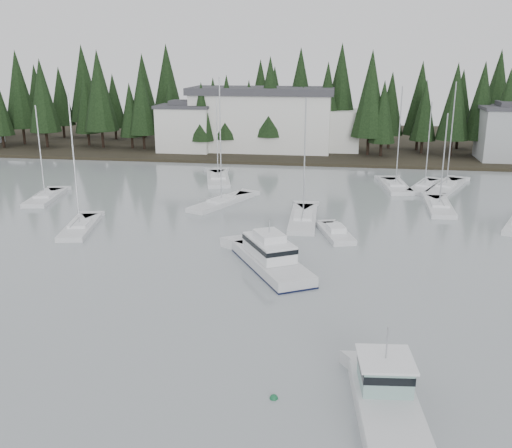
{
  "coord_description": "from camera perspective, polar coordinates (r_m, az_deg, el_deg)",
  "views": [
    {
      "loc": [
        9.31,
        -18.27,
        16.53
      ],
      "look_at": [
        2.12,
        28.79,
        2.5
      ],
      "focal_mm": 40.0,
      "sensor_mm": 36.0,
      "label": 1
    }
  ],
  "objects": [
    {
      "name": "far_shore_land",
      "position": [
        116.82,
        4.07,
        8.25
      ],
      "size": [
        240.0,
        54.0,
        1.0
      ],
      "primitive_type": "cube",
      "color": "black",
      "rests_on": "ground"
    },
    {
      "name": "mooring_buoy_dark",
      "position": [
        30.69,
        11.5,
        -16.54
      ],
      "size": [
        0.34,
        0.34,
        0.34
      ],
      "primitive_type": "sphere",
      "color": "black",
      "rests_on": "ground"
    },
    {
      "name": "sailboat_13",
      "position": [
        77.59,
        16.51,
        3.49
      ],
      "size": [
        5.51,
        9.1,
        11.64
      ],
      "rotation": [
        0.0,
        0.0,
        1.19
      ],
      "color": "silver",
      "rests_on": "ground"
    },
    {
      "name": "sailboat_4",
      "position": [
        59.23,
        -17.18,
        -0.45
      ],
      "size": [
        4.12,
        8.8,
        13.84
      ],
      "rotation": [
        0.0,
        0.0,
        1.77
      ],
      "color": "silver",
      "rests_on": "ground"
    },
    {
      "name": "sailboat_9",
      "position": [
        66.43,
        -3.47,
        2.06
      ],
      "size": [
        6.45,
        10.36,
        14.94
      ],
      "rotation": [
        0.0,
        0.0,
        1.15
      ],
      "color": "silver",
      "rests_on": "ground"
    },
    {
      "name": "house_west",
      "position": [
        101.73,
        -7.05,
        9.6
      ],
      "size": [
        9.54,
        7.42,
        8.75
      ],
      "color": "silver",
      "rests_on": "ground"
    },
    {
      "name": "sailboat_0",
      "position": [
        78.34,
        18.48,
        3.44
      ],
      "size": [
        6.69,
        10.86,
        14.09
      ],
      "rotation": [
        0.0,
        0.0,
        1.17
      ],
      "color": "silver",
      "rests_on": "ground"
    },
    {
      "name": "lobster_boat_teal",
      "position": [
        29.14,
        13.04,
        -17.31
      ],
      "size": [
        3.72,
        8.58,
        4.64
      ],
      "rotation": [
        0.0,
        0.0,
        1.67
      ],
      "color": "silver",
      "rests_on": "ground"
    },
    {
      "name": "sailboat_2",
      "position": [
        73.03,
        -20.32,
        2.35
      ],
      "size": [
        4.0,
        8.81,
        11.68
      ],
      "rotation": [
        0.0,
        0.0,
        1.73
      ],
      "color": "silver",
      "rests_on": "ground"
    },
    {
      "name": "runabout_1",
      "position": [
        55.16,
        7.98,
        -1.03
      ],
      "size": [
        3.97,
        6.89,
        1.42
      ],
      "rotation": [
        0.0,
        0.0,
        1.86
      ],
      "color": "silver",
      "rests_on": "ground"
    },
    {
      "name": "cabin_cruiser_center",
      "position": [
        46.36,
        1.48,
        -3.58
      ],
      "size": [
        8.0,
        10.7,
        4.5
      ],
      "rotation": [
        0.0,
        0.0,
        2.09
      ],
      "color": "silver",
      "rests_on": "ground"
    },
    {
      "name": "sailboat_11",
      "position": [
        59.77,
        4.73,
        0.37
      ],
      "size": [
        2.96,
        10.78,
        13.16
      ],
      "rotation": [
        0.0,
        0.0,
        1.6
      ],
      "color": "silver",
      "rests_on": "ground"
    },
    {
      "name": "harbor_inn",
      "position": [
        101.92,
        1.75,
        10.36
      ],
      "size": [
        29.5,
        11.5,
        10.9
      ],
      "color": "silver",
      "rests_on": "ground"
    },
    {
      "name": "sailboat_3",
      "position": [
        67.63,
        17.83,
        1.52
      ],
      "size": [
        2.9,
        9.28,
        11.19
      ],
      "rotation": [
        0.0,
        0.0,
        1.54
      ],
      "color": "silver",
      "rests_on": "ground"
    },
    {
      "name": "sailboat_12",
      "position": [
        76.8,
        13.77,
        3.57
      ],
      "size": [
        3.95,
        9.26,
        13.56
      ],
      "rotation": [
        0.0,
        0.0,
        1.69
      ],
      "color": "silver",
      "rests_on": "ground"
    },
    {
      "name": "sailboat_6",
      "position": [
        79.44,
        -3.82,
        4.41
      ],
      "size": [
        5.44,
        10.92,
        11.96
      ],
      "rotation": [
        0.0,
        0.0,
        1.82
      ],
      "color": "silver",
      "rests_on": "ground"
    },
    {
      "name": "mooring_buoy_green",
      "position": [
        29.98,
        1.79,
        -17.04
      ],
      "size": [
        0.44,
        0.44,
        0.44
      ],
      "primitive_type": "sphere",
      "color": "#145933",
      "rests_on": "ground"
    },
    {
      "name": "conifer_treeline",
      "position": [
        105.98,
        3.57,
        7.42
      ],
      "size": [
        200.0,
        22.0,
        20.0
      ],
      "primitive_type": null,
      "color": "black",
      "rests_on": "ground"
    }
  ]
}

